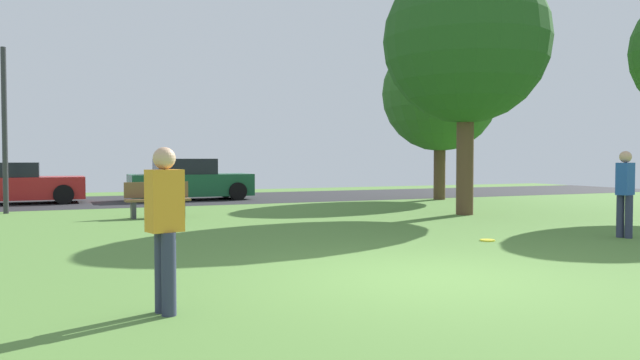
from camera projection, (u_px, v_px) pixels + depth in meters
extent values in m
plane|color=#547F38|center=(427.00, 279.00, 7.70)|extent=(44.00, 44.00, 0.00)
cube|color=#28282B|center=(182.00, 199.00, 22.37)|extent=(44.00, 6.40, 0.01)
cylinder|color=brown|center=(440.00, 164.00, 22.33)|extent=(0.42, 0.42, 2.56)
sphere|color=#2D6023|center=(440.00, 93.00, 22.24)|extent=(4.18, 4.18, 4.18)
cylinder|color=brown|center=(465.00, 151.00, 16.34)|extent=(0.45, 0.45, 3.40)
sphere|color=#23511E|center=(466.00, 41.00, 16.23)|extent=(4.37, 4.37, 4.37)
cylinder|color=#2D334C|center=(162.00, 272.00, 6.01)|extent=(0.14, 0.14, 0.80)
cylinder|color=#2D334C|center=(169.00, 274.00, 5.88)|extent=(0.14, 0.14, 0.80)
cube|color=orange|center=(165.00, 201.00, 5.92)|extent=(0.37, 0.29, 0.60)
sphere|color=tan|center=(164.00, 158.00, 5.91)|extent=(0.22, 0.22, 0.22)
cylinder|color=#2D334C|center=(629.00, 217.00, 11.56)|extent=(0.14, 0.14, 0.81)
cylinder|color=#2D334C|center=(620.00, 216.00, 11.69)|extent=(0.14, 0.14, 0.81)
cube|color=#23519E|center=(625.00, 179.00, 11.60)|extent=(0.37, 0.29, 0.61)
sphere|color=tan|center=(626.00, 157.00, 11.58)|extent=(0.22, 0.22, 0.22)
cylinder|color=yellow|center=(487.00, 240.00, 11.20)|extent=(0.27, 0.27, 0.03)
cube|color=#B21E1E|center=(11.00, 188.00, 20.18)|extent=(4.50, 1.71, 0.73)
cube|color=black|center=(3.00, 170.00, 20.07)|extent=(2.16, 1.51, 0.48)
cylinder|color=black|center=(63.00, 192.00, 21.60)|extent=(0.64, 0.22, 0.64)
cylinder|color=black|center=(64.00, 194.00, 20.03)|extent=(0.64, 0.22, 0.64)
cube|color=#195633|center=(191.00, 185.00, 22.12)|extent=(4.27, 1.71, 0.78)
cube|color=black|center=(185.00, 166.00, 22.01)|extent=(2.05, 1.50, 0.55)
cylinder|color=black|center=(225.00, 189.00, 23.51)|extent=(0.64, 0.22, 0.64)
cylinder|color=black|center=(238.00, 191.00, 21.94)|extent=(0.64, 0.22, 0.64)
cylinder|color=black|center=(145.00, 191.00, 22.32)|extent=(0.64, 0.22, 0.64)
cylinder|color=black|center=(152.00, 193.00, 20.76)|extent=(0.64, 0.22, 0.64)
cube|color=brown|center=(158.00, 200.00, 15.53)|extent=(1.60, 0.44, 0.06)
cube|color=brown|center=(157.00, 190.00, 15.70)|extent=(1.60, 0.06, 0.40)
cube|color=#333338|center=(182.00, 208.00, 15.78)|extent=(0.10, 0.40, 0.45)
cube|color=#333338|center=(133.00, 210.00, 15.30)|extent=(0.10, 0.40, 0.45)
cylinder|color=#2D2D33|center=(5.00, 131.00, 16.63)|extent=(0.14, 0.14, 4.50)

